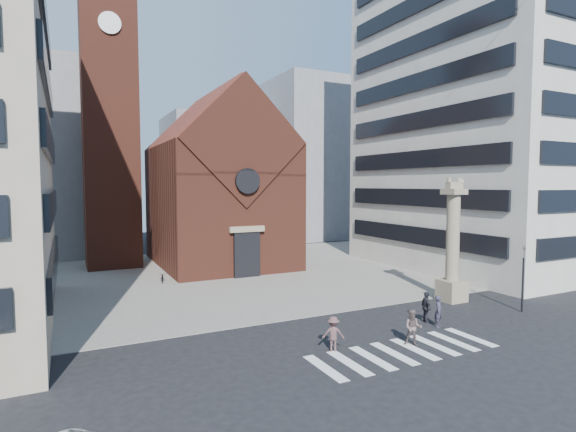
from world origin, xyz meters
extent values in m
plane|color=black|center=(0.00, 0.00, 0.00)|extent=(120.00, 120.00, 0.00)
cube|color=gray|center=(0.00, 19.00, 0.03)|extent=(46.00, 30.00, 0.05)
cube|color=#5E291D|center=(0.00, 25.00, 6.00)|extent=(12.00, 16.00, 12.00)
cube|color=brown|center=(0.00, 25.40, 12.00)|extent=(12.00, 15.40, 12.00)
cube|color=#5E291D|center=(0.00, 17.05, 12.00)|extent=(11.76, 0.50, 11.76)
cylinder|color=black|center=(0.00, 16.60, 8.50)|extent=(2.20, 0.30, 2.20)
cube|color=black|center=(0.00, 16.85, 2.00)|extent=(2.40, 0.30, 4.00)
cube|color=gray|center=(0.00, 16.80, 4.30)|extent=(3.20, 0.40, 0.50)
cube|color=#5E291D|center=(-10.00, 28.00, 15.00)|extent=(5.00, 5.00, 30.00)
cylinder|color=white|center=(-10.00, 25.40, 23.00)|extent=(2.00, 0.20, 2.00)
cube|color=beige|center=(24.00, 12.00, 16.00)|extent=(18.00, 22.00, 32.00)
cube|color=gray|center=(-20.00, 40.00, 11.00)|extent=(16.00, 14.00, 22.00)
cube|color=gray|center=(6.00, 45.00, 9.00)|extent=(14.00, 12.00, 18.00)
cube|color=gray|center=(22.00, 42.00, 12.00)|extent=(16.00, 14.00, 24.00)
cube|color=gray|center=(10.00, 3.00, 0.75)|extent=(1.60, 1.60, 1.50)
cylinder|color=gray|center=(10.00, 3.00, 4.50)|extent=(0.90, 0.90, 6.00)
cube|color=gray|center=(10.00, 3.00, 7.70)|extent=(1.30, 1.30, 0.40)
cube|color=gray|center=(10.00, 3.00, 8.10)|extent=(1.20, 0.50, 0.55)
sphere|color=gray|center=(10.55, 3.00, 8.35)|extent=(0.56, 0.56, 0.56)
cube|color=gray|center=(9.50, 3.00, 8.50)|extent=(0.25, 0.15, 0.35)
cylinder|color=black|center=(12.00, -1.00, 1.75)|extent=(0.12, 0.12, 3.50)
imported|color=black|center=(12.00, -1.00, 3.90)|extent=(0.13, 0.16, 0.80)
imported|color=#2F2C3E|center=(4.91, -0.87, 0.91)|extent=(0.79, 0.74, 1.81)
imported|color=#62514F|center=(1.49, -2.55, 0.92)|extent=(1.12, 1.11, 1.83)
imported|color=#24242B|center=(4.84, 0.04, 0.92)|extent=(0.77, 1.17, 1.84)
imported|color=brown|center=(-2.55, -1.38, 0.86)|extent=(1.28, 1.10, 1.72)
imported|color=black|center=(-7.09, 18.05, 0.45)|extent=(0.88, 1.61, 0.80)
imported|color=black|center=(-5.24, 18.05, 0.50)|extent=(0.76, 1.54, 0.89)
imported|color=black|center=(-3.38, 18.05, 0.45)|extent=(0.88, 1.61, 0.80)
imported|color=black|center=(-1.53, 18.05, 0.50)|extent=(0.76, 1.54, 0.89)
imported|color=black|center=(0.33, 18.05, 0.45)|extent=(0.88, 1.61, 0.80)
imported|color=black|center=(2.18, 18.05, 0.50)|extent=(0.76, 1.54, 0.89)
imported|color=black|center=(4.04, 18.05, 0.45)|extent=(0.88, 1.61, 0.80)
imported|color=black|center=(5.89, 18.05, 0.50)|extent=(0.76, 1.54, 0.89)
camera|label=1|loc=(-14.17, -19.73, 8.18)|focal=28.00mm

